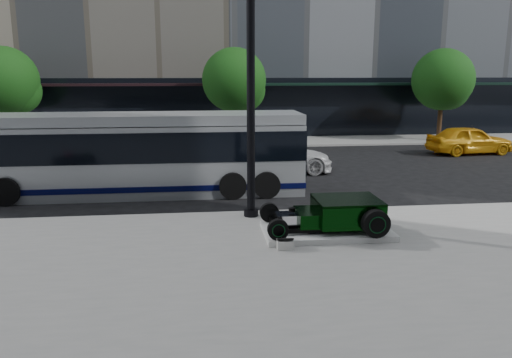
{
  "coord_description": "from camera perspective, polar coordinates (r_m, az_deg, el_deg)",
  "views": [
    {
      "loc": [
        -1.17,
        -17.04,
        4.41
      ],
      "look_at": [
        0.53,
        -2.29,
        1.2
      ],
      "focal_mm": 35.0,
      "sensor_mm": 36.0,
      "label": 1
    }
  ],
  "objects": [
    {
      "name": "transit_bus",
      "position": [
        18.68,
        -13.41,
        2.86
      ],
      "size": [
        12.12,
        2.88,
        2.92
      ],
      "color": "#A3A7AC",
      "rests_on": "ground"
    },
    {
      "name": "hot_rod",
      "position": [
        13.59,
        9.48,
        -3.82
      ],
      "size": [
        3.22,
        2.0,
        0.81
      ],
      "color": "black",
      "rests_on": "display_plinth"
    },
    {
      "name": "lamppost",
      "position": [
        14.57,
        -0.6,
        9.85
      ],
      "size": [
        0.44,
        0.44,
        7.99
      ],
      "color": "black",
      "rests_on": "sidewalk_near"
    },
    {
      "name": "street_trees",
      "position": [
        30.21,
        -2.23,
        10.97
      ],
      "size": [
        29.8,
        3.8,
        5.7
      ],
      "color": "black",
      "rests_on": "sidewalk_far"
    },
    {
      "name": "yellow_taxi",
      "position": [
        29.54,
        23.19,
        4.13
      ],
      "size": [
        4.63,
        2.13,
        1.54
      ],
      "primitive_type": "imported",
      "rotation": [
        0.0,
        0.0,
        1.64
      ],
      "color": "#E9A414",
      "rests_on": "ground"
    },
    {
      "name": "sidewalk_far",
      "position": [
        31.36,
        -4.4,
        4.18
      ],
      "size": [
        70.0,
        4.0,
        0.12
      ],
      "primitive_type": "cube",
      "color": "gray",
      "rests_on": "ground"
    },
    {
      "name": "ground",
      "position": [
        17.64,
        -2.58,
        -2.29
      ],
      "size": [
        120.0,
        120.0,
        0.0
      ],
      "primitive_type": "plane",
      "color": "black",
      "rests_on": "ground"
    },
    {
      "name": "info_plaque",
      "position": [
        12.43,
        3.32,
        -7.39
      ],
      "size": [
        0.41,
        0.31,
        0.31
      ],
      "color": "silver",
      "rests_on": "sidewalk_near"
    },
    {
      "name": "white_sedan",
      "position": [
        22.05,
        1.98,
        2.65
      ],
      "size": [
        5.31,
        2.36,
        1.51
      ],
      "primitive_type": "imported",
      "rotation": [
        0.0,
        0.0,
        1.62
      ],
      "color": "silver",
      "rests_on": "ground"
    },
    {
      "name": "display_plinth",
      "position": [
        13.65,
        8.05,
        -5.9
      ],
      "size": [
        3.4,
        1.8,
        0.15
      ],
      "primitive_type": "cube",
      "color": "silver",
      "rests_on": "sidewalk_near"
    }
  ]
}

